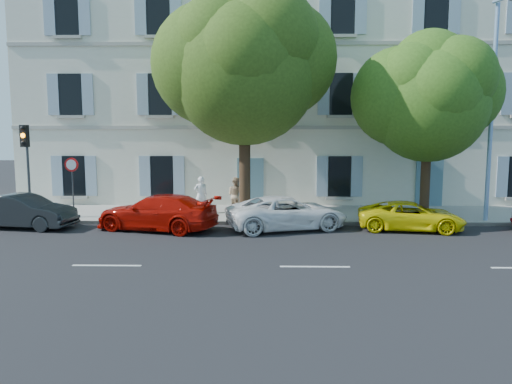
{
  "coord_description": "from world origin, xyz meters",
  "views": [
    {
      "loc": [
        -1.39,
        -17.9,
        3.91
      ],
      "look_at": [
        -1.82,
        2.0,
        1.4
      ],
      "focal_mm": 35.0,
      "sensor_mm": 36.0,
      "label": 1
    }
  ],
  "objects_px": {
    "car_dark_sedan": "(23,211)",
    "pedestrian_a": "(201,195)",
    "car_white_coupe": "(287,213)",
    "tree_right": "(429,103)",
    "tree_left": "(244,72)",
    "car_yellow_supercar": "(411,216)",
    "traffic_light": "(26,151)",
    "road_sign": "(72,175)",
    "car_red_coupe": "(157,212)",
    "street_lamp": "(494,99)",
    "pedestrian_b": "(236,195)"
  },
  "relations": [
    {
      "from": "car_dark_sedan",
      "to": "car_yellow_supercar",
      "type": "height_order",
      "value": "car_dark_sedan"
    },
    {
      "from": "car_white_coupe",
      "to": "car_yellow_supercar",
      "type": "relative_size",
      "value": 1.17
    },
    {
      "from": "car_dark_sedan",
      "to": "pedestrian_b",
      "type": "relative_size",
      "value": 2.51
    },
    {
      "from": "car_white_coupe",
      "to": "tree_right",
      "type": "xyz_separation_m",
      "value": [
        5.89,
        1.73,
        4.32
      ]
    },
    {
      "from": "car_red_coupe",
      "to": "pedestrian_a",
      "type": "distance_m",
      "value": 3.38
    },
    {
      "from": "car_red_coupe",
      "to": "car_yellow_supercar",
      "type": "relative_size",
      "value": 1.18
    },
    {
      "from": "tree_left",
      "to": "pedestrian_a",
      "type": "relative_size",
      "value": 5.74
    },
    {
      "from": "tree_right",
      "to": "street_lamp",
      "type": "relative_size",
      "value": 0.86
    },
    {
      "from": "car_red_coupe",
      "to": "car_white_coupe",
      "type": "bearing_deg",
      "value": 108.6
    },
    {
      "from": "road_sign",
      "to": "car_red_coupe",
      "type": "bearing_deg",
      "value": -24.52
    },
    {
      "from": "car_dark_sedan",
      "to": "car_white_coupe",
      "type": "bearing_deg",
      "value": -80.88
    },
    {
      "from": "car_yellow_supercar",
      "to": "road_sign",
      "type": "height_order",
      "value": "road_sign"
    },
    {
      "from": "traffic_light",
      "to": "road_sign",
      "type": "height_order",
      "value": "traffic_light"
    },
    {
      "from": "car_white_coupe",
      "to": "street_lamp",
      "type": "relative_size",
      "value": 0.54
    },
    {
      "from": "traffic_light",
      "to": "car_dark_sedan",
      "type": "bearing_deg",
      "value": -71.98
    },
    {
      "from": "road_sign",
      "to": "car_yellow_supercar",
      "type": "bearing_deg",
      "value": -6.76
    },
    {
      "from": "tree_right",
      "to": "pedestrian_a",
      "type": "height_order",
      "value": "tree_right"
    },
    {
      "from": "pedestrian_b",
      "to": "car_red_coupe",
      "type": "bearing_deg",
      "value": 83.57
    },
    {
      "from": "car_white_coupe",
      "to": "car_yellow_supercar",
      "type": "bearing_deg",
      "value": -107.75
    },
    {
      "from": "tree_left",
      "to": "pedestrian_b",
      "type": "relative_size",
      "value": 5.84
    },
    {
      "from": "traffic_light",
      "to": "car_red_coupe",
      "type": "bearing_deg",
      "value": -16.46
    },
    {
      "from": "car_dark_sedan",
      "to": "pedestrian_a",
      "type": "height_order",
      "value": "pedestrian_a"
    },
    {
      "from": "tree_left",
      "to": "car_white_coupe",
      "type": "bearing_deg",
      "value": -46.4
    },
    {
      "from": "car_red_coupe",
      "to": "car_yellow_supercar",
      "type": "height_order",
      "value": "car_red_coupe"
    },
    {
      "from": "tree_right",
      "to": "car_dark_sedan",
      "type": "bearing_deg",
      "value": -173.93
    },
    {
      "from": "street_lamp",
      "to": "tree_left",
      "type": "bearing_deg",
      "value": 176.38
    },
    {
      "from": "car_yellow_supercar",
      "to": "pedestrian_a",
      "type": "height_order",
      "value": "pedestrian_a"
    },
    {
      "from": "tree_right",
      "to": "pedestrian_a",
      "type": "xyz_separation_m",
      "value": [
        -9.65,
        1.14,
        -4.0
      ]
    },
    {
      "from": "car_red_coupe",
      "to": "pedestrian_a",
      "type": "bearing_deg",
      "value": 173.16
    },
    {
      "from": "car_yellow_supercar",
      "to": "tree_left",
      "type": "bearing_deg",
      "value": 82.44
    },
    {
      "from": "tree_right",
      "to": "street_lamp",
      "type": "height_order",
      "value": "street_lamp"
    },
    {
      "from": "pedestrian_b",
      "to": "street_lamp",
      "type": "bearing_deg",
      "value": -152.96
    },
    {
      "from": "tree_left",
      "to": "car_red_coupe",
      "type": "bearing_deg",
      "value": -148.32
    },
    {
      "from": "tree_left",
      "to": "street_lamp",
      "type": "height_order",
      "value": "tree_left"
    },
    {
      "from": "car_white_coupe",
      "to": "pedestrian_a",
      "type": "xyz_separation_m",
      "value": [
        -3.76,
        2.87,
        0.32
      ]
    },
    {
      "from": "car_red_coupe",
      "to": "pedestrian_b",
      "type": "relative_size",
      "value": 2.93
    },
    {
      "from": "car_white_coupe",
      "to": "pedestrian_b",
      "type": "relative_size",
      "value": 2.9
    },
    {
      "from": "car_yellow_supercar",
      "to": "pedestrian_a",
      "type": "distance_m",
      "value": 9.08
    },
    {
      "from": "car_red_coupe",
      "to": "tree_left",
      "type": "bearing_deg",
      "value": 137.57
    },
    {
      "from": "car_dark_sedan",
      "to": "street_lamp",
      "type": "relative_size",
      "value": 0.47
    },
    {
      "from": "tree_right",
      "to": "pedestrian_a",
      "type": "bearing_deg",
      "value": 173.27
    },
    {
      "from": "road_sign",
      "to": "street_lamp",
      "type": "relative_size",
      "value": 0.29
    },
    {
      "from": "tree_left",
      "to": "road_sign",
      "type": "distance_m",
      "value": 8.49
    },
    {
      "from": "traffic_light",
      "to": "pedestrian_b",
      "type": "xyz_separation_m",
      "value": [
        8.75,
        1.38,
        -2.04
      ]
    },
    {
      "from": "car_white_coupe",
      "to": "road_sign",
      "type": "relative_size",
      "value": 1.84
    },
    {
      "from": "car_red_coupe",
      "to": "car_yellow_supercar",
      "type": "distance_m",
      "value": 9.89
    },
    {
      "from": "car_dark_sedan",
      "to": "car_red_coupe",
      "type": "height_order",
      "value": "car_red_coupe"
    },
    {
      "from": "car_dark_sedan",
      "to": "tree_right",
      "type": "xyz_separation_m",
      "value": [
        16.33,
        1.74,
        4.3
      ]
    },
    {
      "from": "car_dark_sedan",
      "to": "car_yellow_supercar",
      "type": "xyz_separation_m",
      "value": [
        15.27,
        -0.06,
        -0.11
      ]
    },
    {
      "from": "car_white_coupe",
      "to": "tree_left",
      "type": "xyz_separation_m",
      "value": [
        -1.73,
        1.82,
        5.63
      ]
    }
  ]
}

